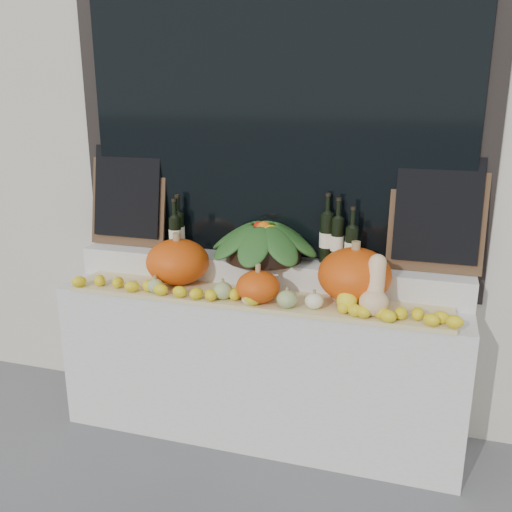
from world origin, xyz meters
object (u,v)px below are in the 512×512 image
pumpkin_left (178,262)px  butternut_squash (375,290)px  wine_bottle_tall (327,237)px  produce_bowl (264,241)px  pumpkin_right (354,275)px

pumpkin_left → butternut_squash: bearing=-6.6°
wine_bottle_tall → butternut_squash: bearing=-49.1°
produce_bowl → butternut_squash: bearing=-24.8°
pumpkin_right → produce_bowl: 0.58m
pumpkin_right → butternut_squash: butternut_squash is taller
butternut_squash → wine_bottle_tall: (-0.31, 0.36, 0.16)m
produce_bowl → wine_bottle_tall: 0.36m
pumpkin_left → wine_bottle_tall: 0.86m
pumpkin_left → pumpkin_right: size_ratio=0.93×
produce_bowl → wine_bottle_tall: bearing=8.5°
pumpkin_left → produce_bowl: bearing=20.9°
pumpkin_left → butternut_squash: size_ratio=1.24×
pumpkin_right → wine_bottle_tall: size_ratio=0.98×
pumpkin_right → butternut_squash: 0.19m
produce_bowl → wine_bottle_tall: wine_bottle_tall is taller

